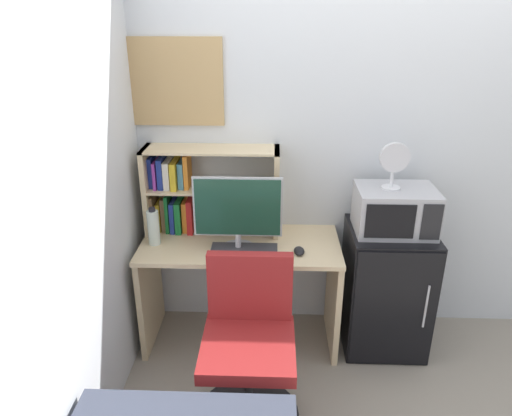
# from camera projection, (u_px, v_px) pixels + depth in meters

# --- Properties ---
(wall_back) EXTENTS (6.40, 0.04, 2.60)m
(wall_back) POSITION_uv_depth(u_px,v_px,m) (452.00, 144.00, 2.98)
(wall_back) COLOR silver
(wall_back) RESTS_ON ground_plane
(wall_left) EXTENTS (0.04, 4.40, 2.60)m
(wall_left) POSITION_uv_depth(u_px,v_px,m) (1.00, 267.00, 1.56)
(wall_left) COLOR silver
(wall_left) RESTS_ON ground_plane
(desk) EXTENTS (1.25, 0.57, 0.73)m
(desk) POSITION_uv_depth(u_px,v_px,m) (241.00, 273.00, 3.05)
(desk) COLOR beige
(desk) RESTS_ON ground_plane
(hutch_bookshelf) EXTENTS (0.85, 0.24, 0.56)m
(hutch_bookshelf) POSITION_uv_depth(u_px,v_px,m) (191.00, 189.00, 3.03)
(hutch_bookshelf) COLOR beige
(hutch_bookshelf) RESTS_ON desk
(monitor) EXTENTS (0.53, 0.21, 0.46)m
(monitor) POSITION_uv_depth(u_px,v_px,m) (238.00, 212.00, 2.79)
(monitor) COLOR #B7B7BC
(monitor) RESTS_ON desk
(keyboard) EXTENTS (0.40, 0.15, 0.02)m
(keyboard) POSITION_uv_depth(u_px,v_px,m) (244.00, 250.00, 2.86)
(keyboard) COLOR #333338
(keyboard) RESTS_ON desk
(computer_mouse) EXTENTS (0.06, 0.11, 0.03)m
(computer_mouse) POSITION_uv_depth(u_px,v_px,m) (299.00, 251.00, 2.83)
(computer_mouse) COLOR black
(computer_mouse) RESTS_ON desk
(water_bottle) EXTENTS (0.07, 0.07, 0.24)m
(water_bottle) POSITION_uv_depth(u_px,v_px,m) (153.00, 227.00, 2.91)
(water_bottle) COLOR silver
(water_bottle) RESTS_ON desk
(mini_fridge) EXTENTS (0.51, 0.53, 0.83)m
(mini_fridge) POSITION_uv_depth(u_px,v_px,m) (385.00, 288.00, 3.07)
(mini_fridge) COLOR black
(mini_fridge) RESTS_ON ground_plane
(microwave) EXTENTS (0.47, 0.35, 0.27)m
(microwave) POSITION_uv_depth(u_px,v_px,m) (395.00, 210.00, 2.86)
(microwave) COLOR #ADADB2
(microwave) RESTS_ON mini_fridge
(desk_fan) EXTENTS (0.17, 0.11, 0.28)m
(desk_fan) POSITION_uv_depth(u_px,v_px,m) (394.00, 162.00, 2.74)
(desk_fan) COLOR silver
(desk_fan) RESTS_ON microwave
(desk_chair) EXTENTS (0.55, 0.55, 0.91)m
(desk_chair) POSITION_uv_depth(u_px,v_px,m) (249.00, 353.00, 2.51)
(desk_chair) COLOR black
(desk_chair) RESTS_ON ground_plane
(wall_corkboard) EXTENTS (0.70, 0.02, 0.52)m
(wall_corkboard) POSITION_uv_depth(u_px,v_px,m) (166.00, 82.00, 2.87)
(wall_corkboard) COLOR tan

